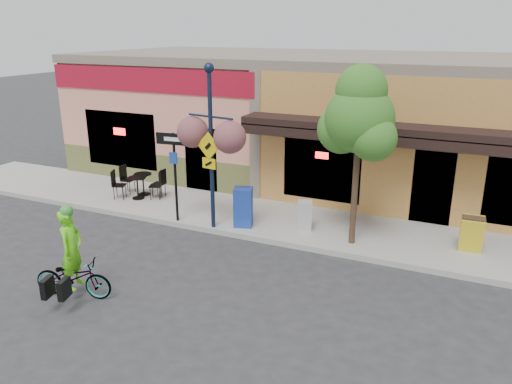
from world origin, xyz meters
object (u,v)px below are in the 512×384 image
bicycle (73,277)px  cyclist_rider (73,260)px  newspaper_box_grey (305,215)px  lamp_post (211,149)px  newspaper_box_blue (243,207)px  street_tree (357,157)px  one_way_sign (176,178)px  building (324,116)px

bicycle → cyclist_rider: (0.05, 0.00, 0.41)m
bicycle → newspaper_box_grey: (3.35, 5.16, 0.12)m
lamp_post → newspaper_box_blue: 1.87m
bicycle → street_tree: (4.75, 4.81, 1.99)m
bicycle → one_way_sign: one_way_sign is taller
cyclist_rider → street_tree: (4.70, 4.81, 1.57)m
lamp_post → street_tree: size_ratio=0.98×
one_way_sign → street_tree: bearing=0.8°
one_way_sign → newspaper_box_grey: bearing=8.5°
bicycle → newspaper_box_grey: size_ratio=2.06×
cyclist_rider → one_way_sign: one_way_sign is taller
bicycle → lamp_post: lamp_post is taller
bicycle → newspaper_box_blue: (1.70, 4.71, 0.26)m
cyclist_rider → bicycle: bearing=75.5°
cyclist_rider → newspaper_box_grey: (3.30, 5.16, -0.30)m
bicycle → newspaper_box_grey: bearing=-47.5°
newspaper_box_grey → building: bearing=83.5°
newspaper_box_blue → newspaper_box_grey: size_ratio=1.35×
lamp_post → street_tree: (3.78, 0.52, 0.05)m
building → one_way_sign: size_ratio=7.12×
building → newspaper_box_grey: building is taller
cyclist_rider → street_tree: street_tree is taller
bicycle → newspaper_box_blue: bearing=-34.4°
building → newspaper_box_grey: bearing=-77.4°
one_way_sign → street_tree: street_tree is taller
lamp_post → cyclist_rider: bearing=-93.3°
one_way_sign → street_tree: size_ratio=0.56×
lamp_post → one_way_sign: lamp_post is taller
newspaper_box_grey → bicycle: bearing=-142.1°
lamp_post → newspaper_box_grey: lamp_post is taller
street_tree → newspaper_box_blue: bearing=-178.1°
lamp_post → newspaper_box_grey: bearing=28.9°
newspaper_box_blue → newspaper_box_grey: (1.65, 0.45, -0.14)m
bicycle → cyclist_rider: cyclist_rider is taller
building → one_way_sign: 7.24m
building → one_way_sign: (-2.21, -6.85, -0.82)m
one_way_sign → newspaper_box_blue: bearing=7.1°
one_way_sign → cyclist_rider: bearing=-91.9°
newspaper_box_grey → street_tree: (1.40, -0.35, 1.87)m
street_tree → newspaper_box_grey: bearing=166.0°
cyclist_rider → lamp_post: 4.65m
newspaper_box_blue → one_way_sign: bearing=174.8°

